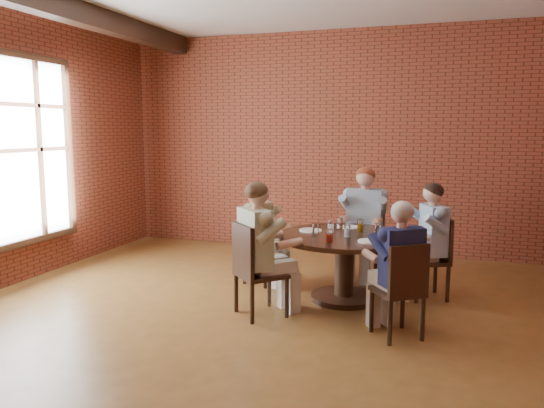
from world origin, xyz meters
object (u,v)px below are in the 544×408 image
(dining_table, at_px, (344,254))
(chair_b, at_px, (365,235))
(chair_a, at_px, (434,254))
(diner_c, at_px, (262,235))
(diner_e, at_px, (398,270))
(diner_d, at_px, (261,249))
(diner_a, at_px, (428,241))
(diner_b, at_px, (364,223))
(chair_c, at_px, (258,244))
(chair_e, at_px, (402,287))
(smartphone, at_px, (376,239))
(chair_d, at_px, (253,267))

(dining_table, relative_size, chair_b, 1.50)
(chair_a, height_order, diner_c, diner_c)
(dining_table, xyz_separation_m, diner_c, (-1.09, 0.34, 0.09))
(diner_e, bearing_deg, diner_c, -71.63)
(diner_e, bearing_deg, diner_d, -42.68)
(diner_c, bearing_deg, chair_a, -70.62)
(diner_c, xyz_separation_m, diner_e, (1.74, -1.24, 0.02))
(chair_a, height_order, diner_a, diner_a)
(diner_d, bearing_deg, diner_a, -100.66)
(diner_b, bearing_deg, chair_a, -31.46)
(chair_c, bearing_deg, diner_a, -72.14)
(chair_c, relative_size, chair_e, 0.98)
(dining_table, distance_m, diner_a, 0.96)
(diner_c, xyz_separation_m, smartphone, (1.45, -0.53, 0.14))
(chair_e, height_order, diner_e, diner_e)
(chair_e, xyz_separation_m, diner_e, (-0.05, 0.06, 0.14))
(chair_e, bearing_deg, chair_a, -136.57)
(chair_b, bearing_deg, diner_b, -90.00)
(diner_d, bearing_deg, chair_e, -144.24)
(dining_table, relative_size, diner_e, 1.16)
(chair_a, xyz_separation_m, diner_a, (-0.08, -0.03, 0.15))
(diner_c, height_order, diner_e, diner_e)
(dining_table, height_order, chair_d, chair_d)
(diner_c, bearing_deg, chair_e, -108.49)
(diner_e, distance_m, smartphone, 0.78)
(diner_a, distance_m, chair_e, 1.35)
(chair_c, xyz_separation_m, diner_e, (1.81, -1.26, 0.15))
(chair_c, bearing_deg, diner_e, -107.30)
(chair_a, relative_size, diner_c, 0.75)
(chair_b, height_order, diner_c, diner_c)
(chair_c, distance_m, chair_e, 2.28)
(chair_d, bearing_deg, diner_b, -70.37)
(dining_table, xyz_separation_m, chair_a, (0.95, 0.41, -0.03))
(smartphone, bearing_deg, chair_d, -165.70)
(dining_table, height_order, smartphone, smartphone)
(diner_e, bearing_deg, dining_table, -90.00)
(chair_a, height_order, chair_b, chair_b)
(diner_c, distance_m, chair_e, 2.21)
(chair_c, bearing_deg, diner_b, -43.86)
(chair_c, xyz_separation_m, chair_d, (0.37, -1.17, 0.04))
(diner_a, bearing_deg, diner_b, -151.80)
(diner_b, xyz_separation_m, diner_d, (-0.78, -1.77, -0.02))
(diner_a, bearing_deg, dining_table, -90.00)
(chair_c, height_order, diner_e, diner_e)
(chair_c, distance_m, chair_d, 1.23)
(diner_a, relative_size, smartphone, 10.51)
(diner_a, bearing_deg, chair_e, -30.71)
(smartphone, bearing_deg, diner_e, -81.51)
(chair_b, xyz_separation_m, smartphone, (0.30, -1.31, 0.23))
(chair_c, relative_size, chair_d, 0.91)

